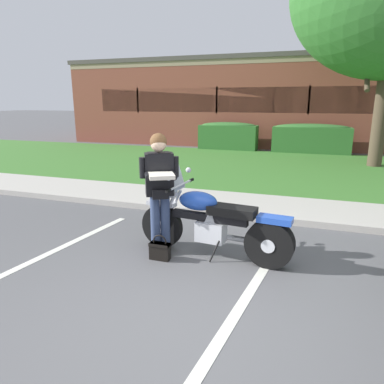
{
  "coord_description": "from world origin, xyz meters",
  "views": [
    {
      "loc": [
        0.91,
        -3.04,
        2.11
      ],
      "look_at": [
        -0.66,
        1.56,
        0.85
      ],
      "focal_mm": 32.7,
      "sensor_mm": 36.0,
      "label": 1
    }
  ],
  "objects_px": {
    "rider_person": "(160,185)",
    "hedge_center_left": "(311,138)",
    "hedge_left": "(228,136)",
    "brick_building": "(310,102)",
    "handbag": "(160,250)",
    "motorcycle": "(218,224)"
  },
  "relations": [
    {
      "from": "handbag",
      "to": "brick_building",
      "type": "bearing_deg",
      "value": 84.82
    },
    {
      "from": "hedge_left",
      "to": "brick_building",
      "type": "xyz_separation_m",
      "value": [
        3.29,
        6.52,
        1.44
      ]
    },
    {
      "from": "handbag",
      "to": "hedge_left",
      "type": "distance_m",
      "value": 11.44
    },
    {
      "from": "handbag",
      "to": "hedge_center_left",
      "type": "relative_size",
      "value": 0.12
    },
    {
      "from": "motorcycle",
      "to": "hedge_center_left",
      "type": "bearing_deg",
      "value": 84.27
    },
    {
      "from": "rider_person",
      "to": "hedge_left",
      "type": "distance_m",
      "value": 11.22
    },
    {
      "from": "motorcycle",
      "to": "brick_building",
      "type": "xyz_separation_m",
      "value": [
        0.89,
        17.49,
        1.6
      ]
    },
    {
      "from": "hedge_left",
      "to": "brick_building",
      "type": "relative_size",
      "value": 0.11
    },
    {
      "from": "rider_person",
      "to": "hedge_left",
      "type": "height_order",
      "value": "rider_person"
    },
    {
      "from": "rider_person",
      "to": "brick_building",
      "type": "xyz_separation_m",
      "value": [
        1.69,
        17.62,
        1.08
      ]
    },
    {
      "from": "motorcycle",
      "to": "rider_person",
      "type": "relative_size",
      "value": 1.32
    },
    {
      "from": "rider_person",
      "to": "handbag",
      "type": "xyz_separation_m",
      "value": [
        0.07,
        -0.21,
        -0.86
      ]
    },
    {
      "from": "handbag",
      "to": "hedge_center_left",
      "type": "bearing_deg",
      "value": 80.83
    },
    {
      "from": "handbag",
      "to": "rider_person",
      "type": "bearing_deg",
      "value": 109.74
    },
    {
      "from": "hedge_left",
      "to": "brick_building",
      "type": "distance_m",
      "value": 7.45
    },
    {
      "from": "rider_person",
      "to": "hedge_center_left",
      "type": "bearing_deg",
      "value": 80.28
    },
    {
      "from": "handbag",
      "to": "hedge_center_left",
      "type": "xyz_separation_m",
      "value": [
        1.83,
        11.31,
        0.51
      ]
    },
    {
      "from": "hedge_center_left",
      "to": "rider_person",
      "type": "bearing_deg",
      "value": -99.72
    },
    {
      "from": "motorcycle",
      "to": "handbag",
      "type": "distance_m",
      "value": 0.87
    },
    {
      "from": "hedge_left",
      "to": "handbag",
      "type": "bearing_deg",
      "value": -81.55
    },
    {
      "from": "hedge_center_left",
      "to": "hedge_left",
      "type": "bearing_deg",
      "value": 180.0
    },
    {
      "from": "rider_person",
      "to": "brick_building",
      "type": "distance_m",
      "value": 17.73
    }
  ]
}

